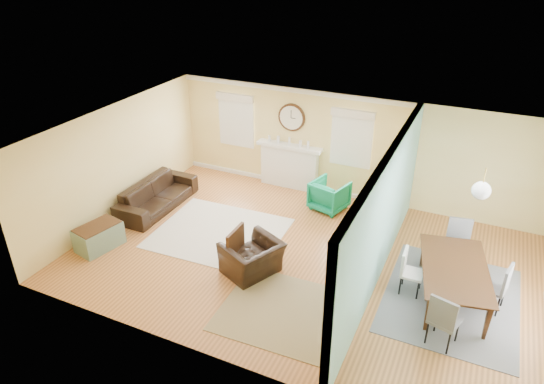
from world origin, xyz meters
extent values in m
plane|color=#9A592C|center=(0.00, 0.00, 0.00)|extent=(9.00, 9.00, 0.00)
cube|color=#E7C76E|center=(0.00, 3.00, 1.30)|extent=(9.00, 0.02, 2.60)
cube|color=#E7C76E|center=(0.00, -3.00, 1.30)|extent=(9.00, 0.02, 2.60)
cube|color=#E7C76E|center=(-4.50, 0.00, 1.30)|extent=(0.02, 6.00, 2.60)
cube|color=white|center=(0.00, 0.00, 2.60)|extent=(9.00, 6.00, 0.02)
cube|color=#E7C76E|center=(1.50, 1.40, 1.30)|extent=(0.12, 3.20, 2.60)
cube|color=#E7C76E|center=(1.50, -2.50, 1.30)|extent=(0.12, 1.00, 2.60)
cube|color=#E7C76E|center=(1.50, -1.10, 2.40)|extent=(0.12, 1.80, 0.40)
cube|color=white|center=(1.43, -0.20, 1.10)|extent=(0.04, 0.12, 2.20)
cube|color=white|center=(1.43, -2.00, 1.10)|extent=(0.04, 0.12, 2.20)
cube|color=white|center=(1.43, -1.10, 2.20)|extent=(0.04, 1.92, 0.12)
cube|color=#86D2CB|center=(1.57, 0.00, 1.30)|extent=(0.02, 6.00, 2.60)
cube|color=white|center=(-1.50, 2.88, 0.55)|extent=(1.50, 0.24, 1.10)
cube|color=white|center=(-1.50, 2.85, 1.13)|extent=(1.70, 0.30, 0.08)
cube|color=black|center=(-1.50, 2.98, 0.50)|extent=(0.85, 0.02, 0.75)
cube|color=gold|center=(-1.50, 2.87, 0.42)|extent=(0.85, 0.02, 0.62)
cylinder|color=#492B13|center=(-1.50, 2.97, 1.85)|extent=(0.70, 0.06, 0.70)
cylinder|color=silver|center=(-1.50, 2.94, 1.85)|extent=(0.60, 0.01, 0.60)
cube|color=black|center=(-1.50, 2.93, 1.95)|extent=(0.02, 0.01, 0.20)
cube|color=black|center=(-1.44, 2.93, 1.85)|extent=(0.12, 0.01, 0.02)
cube|color=white|center=(-3.05, 2.98, 1.55)|extent=(0.90, 0.03, 1.30)
cube|color=white|center=(-3.05, 2.95, 1.55)|extent=(1.00, 0.04, 1.40)
cube|color=beige|center=(-3.05, 2.91, 2.18)|extent=(1.05, 0.10, 0.18)
cube|color=white|center=(0.05, 2.98, 1.55)|extent=(0.90, 0.03, 1.30)
cube|color=white|center=(0.05, 2.95, 1.55)|extent=(1.00, 0.04, 1.40)
cube|color=beige|center=(0.05, 2.91, 2.18)|extent=(1.05, 0.10, 0.18)
cylinder|color=gold|center=(3.00, 0.00, 2.45)|extent=(0.02, 0.02, 0.30)
sphere|color=white|center=(3.00, 0.00, 2.20)|extent=(0.30, 0.30, 0.30)
cube|color=beige|center=(-2.00, 0.12, 0.01)|extent=(2.79, 2.45, 0.01)
cube|color=tan|center=(0.40, -1.59, 0.01)|extent=(2.39, 1.98, 0.01)
cube|color=slate|center=(2.91, -0.05, 0.01)|extent=(2.26, 2.82, 0.01)
imported|color=black|center=(-3.93, 0.53, 0.33)|extent=(0.88, 2.24, 0.65)
imported|color=black|center=(-0.70, -0.83, 0.33)|extent=(1.25, 1.31, 0.67)
imported|color=#0A8358|center=(-0.17, 2.18, 0.36)|extent=(0.95, 0.96, 0.72)
cube|color=slate|center=(-3.98, -1.39, 0.25)|extent=(0.74, 1.01, 0.51)
cube|color=#492B13|center=(-3.98, -1.39, 0.52)|extent=(0.70, 0.96, 0.02)
cube|color=brown|center=(1.20, 1.23, 0.40)|extent=(0.54, 1.61, 0.80)
cube|color=#492B13|center=(0.92, 0.74, 0.55)|extent=(0.01, 0.43, 0.22)
cube|color=#492B13|center=(0.92, 0.74, 0.28)|extent=(0.01, 0.43, 0.22)
cube|color=#492B13|center=(0.92, 1.23, 0.55)|extent=(0.01, 0.43, 0.22)
cube|color=#492B13|center=(0.92, 1.23, 0.28)|extent=(0.01, 0.43, 0.22)
cube|color=#492B13|center=(0.92, 1.71, 0.55)|extent=(0.01, 0.43, 0.22)
cube|color=#492B13|center=(0.92, 1.71, 0.28)|extent=(0.01, 0.43, 0.22)
imported|color=black|center=(1.18, 1.23, 1.10)|extent=(0.26, 1.06, 0.61)
cylinder|color=white|center=(1.19, 0.22, 0.27)|extent=(0.37, 0.37, 0.54)
imported|color=#337F33|center=(1.19, 0.22, 0.75)|extent=(0.37, 0.42, 0.41)
imported|color=#492B13|center=(2.91, -0.05, 0.35)|extent=(1.48, 2.17, 0.70)
cube|color=slate|center=(2.83, 0.99, 0.48)|extent=(0.51, 0.51, 0.05)
cube|color=slate|center=(2.83, 0.99, 0.74)|extent=(0.45, 0.12, 0.53)
cylinder|color=black|center=(2.98, 1.19, 0.22)|extent=(0.03, 0.03, 0.44)
cylinder|color=black|center=(3.04, 0.84, 0.22)|extent=(0.03, 0.03, 0.44)
cylinder|color=black|center=(2.63, 1.14, 0.22)|extent=(0.03, 0.03, 0.44)
cylinder|color=black|center=(2.68, 0.78, 0.22)|extent=(0.03, 0.03, 0.44)
cube|color=slate|center=(2.87, -1.22, 0.47)|extent=(0.54, 0.54, 0.05)
cube|color=slate|center=(2.87, -1.22, 0.73)|extent=(0.43, 0.16, 0.52)
cylinder|color=black|center=(2.65, -1.34, 0.22)|extent=(0.03, 0.03, 0.44)
cylinder|color=black|center=(2.75, -1.00, 0.22)|extent=(0.03, 0.03, 0.44)
cylinder|color=black|center=(2.99, -1.44, 0.22)|extent=(0.03, 0.03, 0.44)
cylinder|color=black|center=(3.09, -1.10, 0.22)|extent=(0.03, 0.03, 0.44)
cube|color=white|center=(2.18, -0.15, 0.41)|extent=(0.39, 0.39, 0.05)
cube|color=white|center=(2.18, -0.15, 0.64)|extent=(0.05, 0.39, 0.46)
cylinder|color=black|center=(2.02, 0.00, 0.19)|extent=(0.03, 0.03, 0.39)
cylinder|color=black|center=(2.33, 0.01, 0.19)|extent=(0.03, 0.03, 0.39)
cylinder|color=black|center=(2.02, -0.31, 0.19)|extent=(0.03, 0.03, 0.39)
cylinder|color=black|center=(2.34, -0.31, 0.19)|extent=(0.03, 0.03, 0.39)
cube|color=slate|center=(3.52, 0.00, 0.44)|extent=(0.50, 0.50, 0.05)
cube|color=slate|center=(3.52, 0.00, 0.69)|extent=(0.14, 0.41, 0.49)
cylinder|color=black|center=(3.64, -0.20, 0.21)|extent=(0.03, 0.03, 0.41)
cylinder|color=black|center=(3.32, -0.12, 0.21)|extent=(0.03, 0.03, 0.41)
cylinder|color=black|center=(3.72, 0.12, 0.21)|extent=(0.03, 0.03, 0.41)
cylinder|color=black|center=(3.39, 0.20, 0.21)|extent=(0.03, 0.03, 0.41)
camera|label=1|loc=(2.84, -7.58, 5.74)|focal=32.00mm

